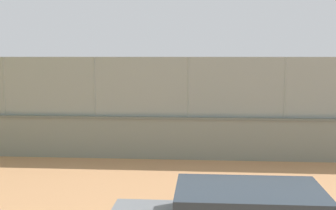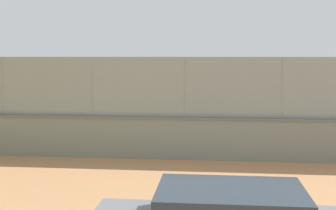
% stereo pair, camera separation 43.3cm
% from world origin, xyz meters
% --- Properties ---
extents(ground_plane, '(260.00, 260.00, 0.00)m').
position_xyz_m(ground_plane, '(0.00, 0.00, 0.00)').
color(ground_plane, tan).
extents(perimeter_wall, '(31.94, 1.42, 1.41)m').
position_xyz_m(perimeter_wall, '(2.85, 13.62, 0.71)').
color(perimeter_wall, gray).
rests_on(perimeter_wall, ground_plane).
extents(fence_panel_on_wall, '(31.36, 1.06, 1.97)m').
position_xyz_m(fence_panel_on_wall, '(2.85, 13.62, 2.40)').
color(fence_panel_on_wall, gray).
rests_on(fence_panel_on_wall, perimeter_wall).
extents(player_baseline_waiting, '(1.03, 0.75, 1.60)m').
position_xyz_m(player_baseline_waiting, '(-4.91, 11.57, 0.94)').
color(player_baseline_waiting, black).
rests_on(player_baseline_waiting, ground_plane).
extents(player_at_service_line, '(1.12, 0.84, 1.71)m').
position_xyz_m(player_at_service_line, '(-4.01, 2.43, 1.01)').
color(player_at_service_line, black).
rests_on(player_at_service_line, ground_plane).
extents(sports_ball, '(0.07, 0.07, 0.07)m').
position_xyz_m(sports_ball, '(-5.11, 13.23, 0.04)').
color(sports_ball, orange).
rests_on(sports_ball, ground_plane).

